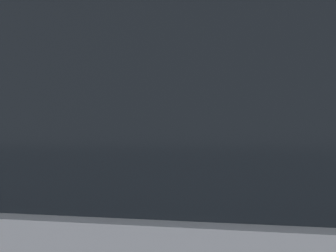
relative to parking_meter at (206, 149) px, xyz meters
The scene contains 3 objects.
parking_meter is the anchor object (origin of this frame).
pedestrian_at_meter 0.58m from the parking_meter, behind, with size 0.64×0.52×1.61m.
background_railing 2.21m from the parking_meter, 85.32° to the left, with size 24.06×0.06×1.00m.
Camera 1 is at (1.11, -3.09, 1.29)m, focal length 77.75 mm.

